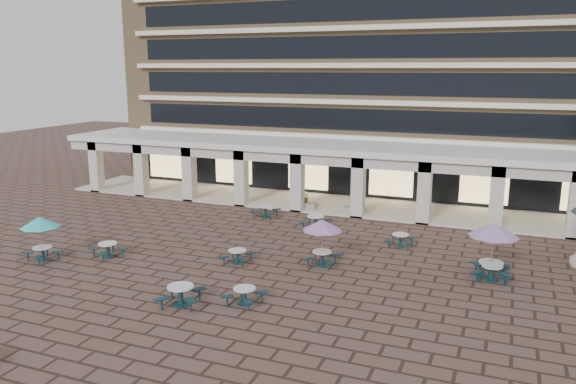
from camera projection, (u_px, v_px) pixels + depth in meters
name	position (u px, v px, depth m)	size (l,w,h in m)	color
ground	(245.00, 276.00, 26.28)	(120.00, 120.00, 0.00)	brown
apartment_building	(377.00, 30.00, 46.62)	(40.00, 15.50, 25.20)	#A2855B
retail_arcade	(338.00, 164.00, 39.04)	(42.00, 6.60, 4.40)	white
picnic_table_2	(245.00, 294.00, 23.11)	(1.71, 1.71, 0.70)	#123138
picnic_table_4	(40.00, 224.00, 28.04)	(1.96, 1.96, 2.26)	#123138
picnic_table_5	(181.00, 294.00, 22.99)	(2.15, 2.15, 0.83)	#123138
picnic_table_6	(322.00, 227.00, 27.31)	(2.01, 2.01, 2.32)	#123138
picnic_table_7	(492.00, 271.00, 25.68)	(1.63, 1.63, 0.71)	#123138
picnic_table_8	(108.00, 249.00, 28.91)	(1.99, 1.99, 0.72)	#123138
picnic_table_9	(315.00, 221.00, 33.99)	(1.78, 1.78, 0.78)	#123138
picnic_table_10	(237.00, 255.00, 27.97)	(1.53, 1.53, 0.68)	#123138
picnic_table_11	(494.00, 232.00, 25.45)	(2.31, 2.31, 2.66)	#123138
picnic_table_12	(265.00, 210.00, 36.48)	(1.75, 1.75, 0.78)	#123138
picnic_table_13	(400.00, 239.00, 30.58)	(1.58, 1.58, 0.70)	#123138
planter_left	(306.00, 203.00, 38.48)	(1.50, 0.76, 1.22)	gray
planter_right	(354.00, 207.00, 37.22)	(1.50, 0.73, 1.28)	gray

